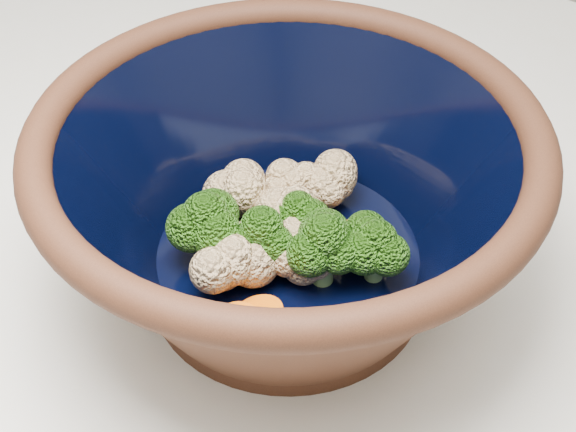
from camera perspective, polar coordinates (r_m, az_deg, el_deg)
mixing_bowl at (r=0.48m, az=0.00°, el=1.11°), size 0.35×0.35×0.13m
vegetable_pile at (r=0.50m, az=-0.17°, el=-0.88°), size 0.14×0.15×0.05m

